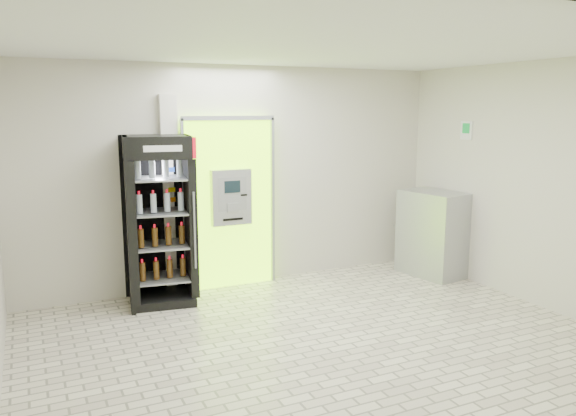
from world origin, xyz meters
TOP-DOWN VIEW (x-y plane):
  - ground at (0.00, 0.00)m, footprint 6.00×6.00m
  - room_shell at (0.00, 0.00)m, footprint 6.00×6.00m
  - atm_assembly at (-0.20, 2.41)m, footprint 1.30×0.24m
  - pillar at (-0.98, 2.45)m, footprint 0.22×0.11m
  - beverage_cooler at (-1.21, 2.15)m, footprint 0.88×0.82m
  - steel_cabinet at (2.68, 1.64)m, footprint 0.77×1.02m
  - exit_sign at (2.99, 1.40)m, footprint 0.02×0.22m

SIDE VIEW (x-z plane):
  - ground at x=0.00m, z-range 0.00..0.00m
  - steel_cabinet at x=2.68m, z-range 0.00..1.24m
  - beverage_cooler at x=-1.21m, z-range -0.04..2.06m
  - atm_assembly at x=-0.20m, z-range 0.01..2.34m
  - pillar at x=-0.98m, z-range 0.00..2.60m
  - room_shell at x=0.00m, z-range -1.16..4.84m
  - exit_sign at x=2.99m, z-range 1.99..2.25m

